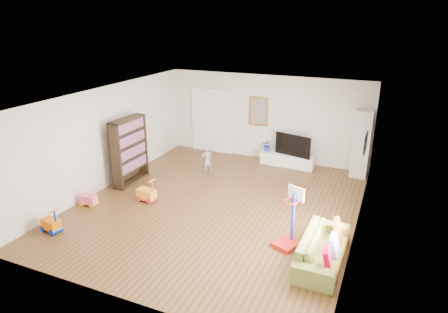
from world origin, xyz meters
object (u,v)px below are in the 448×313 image
at_px(bookshelf, 129,151).
at_px(media_console, 287,160).
at_px(sofa, 323,249).
at_px(basketball_hoop, 289,218).

bearing_deg(bookshelf, media_console, 38.83).
xyz_separation_m(media_console, sofa, (1.95, -4.70, 0.09)).
xyz_separation_m(bookshelf, sofa, (5.62, -1.72, -0.64)).
bearing_deg(sofa, basketball_hoop, 72.30).
height_order(media_console, sofa, sofa).
relative_size(media_console, sofa, 0.87).
bearing_deg(basketball_hoop, media_console, 127.94).
xyz_separation_m(media_console, bookshelf, (-3.67, -2.98, 0.72)).
bearing_deg(media_console, sofa, -64.97).
bearing_deg(media_console, basketball_hoop, -72.42).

